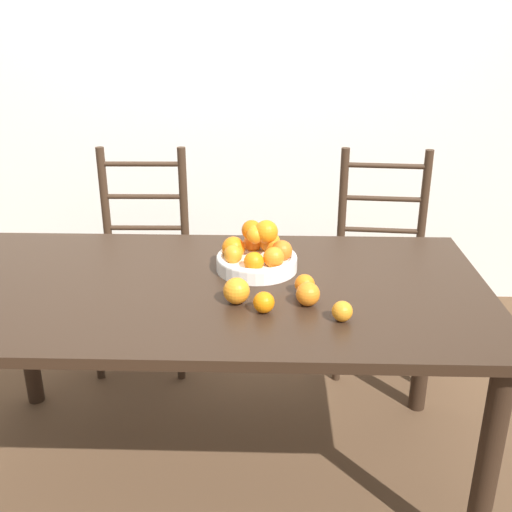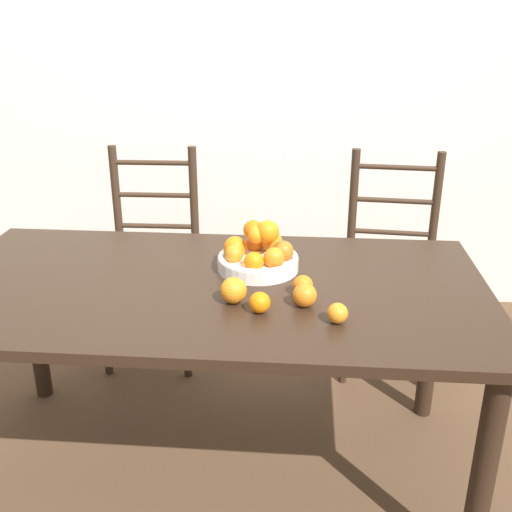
% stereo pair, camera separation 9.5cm
% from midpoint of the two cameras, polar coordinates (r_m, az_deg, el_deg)
% --- Properties ---
extents(ground_plane, '(12.00, 12.00, 0.00)m').
position_cam_midpoint_polar(ground_plane, '(2.41, -2.62, -19.22)').
color(ground_plane, brown).
extents(wall_back, '(8.00, 0.06, 2.60)m').
position_cam_midpoint_polar(wall_back, '(3.36, 0.41, 17.11)').
color(wall_back, silver).
rests_on(wall_back, ground_plane).
extents(dining_table, '(1.83, 0.95, 0.76)m').
position_cam_midpoint_polar(dining_table, '(2.03, -2.94, -4.88)').
color(dining_table, black).
rests_on(dining_table, ground_plane).
extents(fruit_bowl, '(0.28, 0.28, 0.18)m').
position_cam_midpoint_polar(fruit_bowl, '(2.08, 1.54, 0.11)').
color(fruit_bowl, white).
rests_on(fruit_bowl, dining_table).
extents(orange_loose_0, '(0.08, 0.08, 0.08)m').
position_cam_midpoint_polar(orange_loose_0, '(1.84, -0.67, -3.31)').
color(orange_loose_0, orange).
rests_on(orange_loose_0, dining_table).
extents(orange_loose_1, '(0.06, 0.06, 0.06)m').
position_cam_midpoint_polar(orange_loose_1, '(1.75, 9.32, -5.42)').
color(orange_loose_1, orange).
rests_on(orange_loose_1, dining_table).
extents(orange_loose_2, '(0.06, 0.06, 0.06)m').
position_cam_midpoint_polar(orange_loose_2, '(1.79, 1.88, -4.46)').
color(orange_loose_2, orange).
rests_on(orange_loose_2, dining_table).
extents(orange_loose_3, '(0.06, 0.06, 0.06)m').
position_cam_midpoint_polar(orange_loose_3, '(1.91, 5.92, -2.80)').
color(orange_loose_3, orange).
rests_on(orange_loose_3, dining_table).
extents(orange_loose_4, '(0.07, 0.07, 0.07)m').
position_cam_midpoint_polar(orange_loose_4, '(1.83, 6.16, -3.74)').
color(orange_loose_4, orange).
rests_on(orange_loose_4, dining_table).
extents(chair_left, '(0.43, 0.41, 1.02)m').
position_cam_midpoint_polar(chair_left, '(2.91, -8.90, -0.79)').
color(chair_left, '#382619').
rests_on(chair_left, ground_plane).
extents(chair_right, '(0.45, 0.43, 1.02)m').
position_cam_midpoint_polar(chair_right, '(2.87, 13.59, -1.50)').
color(chair_right, '#382619').
rests_on(chair_right, ground_plane).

